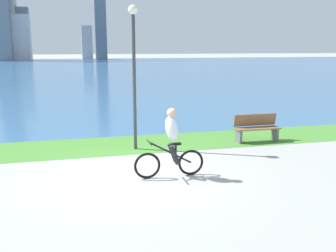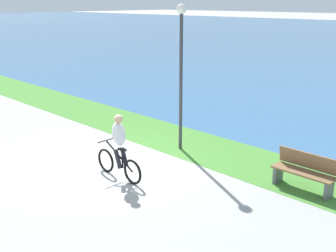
% 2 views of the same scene
% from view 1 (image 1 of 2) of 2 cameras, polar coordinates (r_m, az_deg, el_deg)
% --- Properties ---
extents(ground_plane, '(300.00, 300.00, 0.00)m').
position_cam_1_polar(ground_plane, '(9.46, -5.17, -7.12)').
color(ground_plane, '#9E9E99').
extents(grass_strip_bayside, '(120.00, 2.37, 0.01)m').
position_cam_1_polar(grass_strip_bayside, '(12.10, -7.20, -2.88)').
color(grass_strip_bayside, '#478433').
rests_on(grass_strip_bayside, ground).
extents(bay_water_surface, '(300.00, 88.68, 0.00)m').
position_cam_1_polar(bay_water_surface, '(57.26, -12.70, 8.58)').
color(bay_water_surface, '#386693').
rests_on(bay_water_surface, ground).
extents(cyclist_lead, '(1.71, 0.52, 1.68)m').
position_cam_1_polar(cyclist_lead, '(8.94, 0.45, -2.61)').
color(cyclist_lead, black).
rests_on(cyclist_lead, ground).
extents(bench_near_path, '(1.50, 0.47, 0.90)m').
position_cam_1_polar(bench_near_path, '(12.75, 13.26, -0.29)').
color(bench_near_path, brown).
rests_on(bench_near_path, ground).
extents(lamppost_tall, '(0.28, 0.28, 4.25)m').
position_cam_1_polar(lamppost_tall, '(11.21, -5.19, 10.20)').
color(lamppost_tall, '#38383D').
rests_on(lamppost_tall, ground).
extents(city_skyline_far_shore, '(24.89, 11.95, 26.68)m').
position_cam_1_polar(city_skyline_far_shore, '(92.36, -20.98, 14.99)').
color(city_skyline_far_shore, slate).
rests_on(city_skyline_far_shore, ground).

